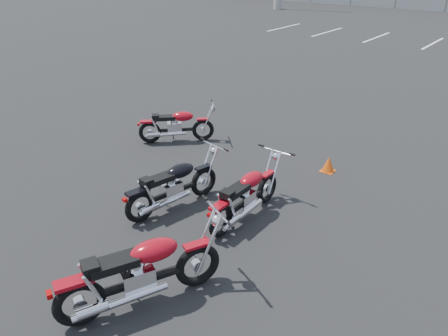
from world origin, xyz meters
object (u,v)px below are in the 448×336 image
Objects in this scene: motorcycle_front_red at (176,125)px; motorcycle_rear_red at (140,272)px; motorcycle_third_red at (246,196)px; motorcycle_second_black at (173,186)px.

motorcycle_rear_red is at bearing -51.19° from motorcycle_front_red.
motorcycle_rear_red reaches higher than motorcycle_third_red.
motorcycle_second_black is 0.90× the size of motorcycle_rear_red.
motorcycle_third_red is at bearing 22.91° from motorcycle_second_black.
motorcycle_third_red is 0.89× the size of motorcycle_rear_red.
motorcycle_second_black is (2.14, -2.34, 0.03)m from motorcycle_front_red.
motorcycle_front_red is 3.84m from motorcycle_third_red.
motorcycle_rear_red is (3.53, -4.39, 0.09)m from motorcycle_front_red.
motorcycle_rear_red reaches higher than motorcycle_front_red.
motorcycle_second_black is 1.35m from motorcycle_third_red.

